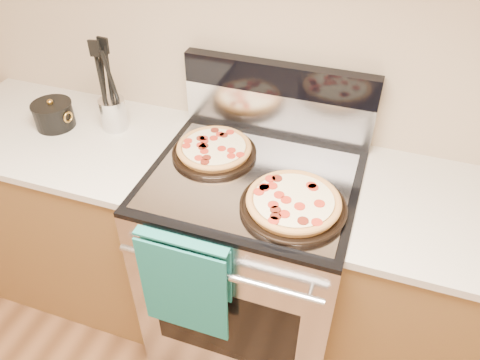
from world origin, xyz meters
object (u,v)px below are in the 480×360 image
(pepperoni_pizza_back, at_px, (214,150))
(pepperoni_pizza_front, at_px, (293,203))
(saucepan, at_px, (54,116))
(utensil_crock, at_px, (114,114))
(range_body, at_px, (251,261))

(pepperoni_pizza_back, relative_size, pepperoni_pizza_front, 0.91)
(pepperoni_pizza_front, bearing_deg, saucepan, 169.83)
(pepperoni_pizza_back, bearing_deg, utensil_crock, 172.37)
(range_body, bearing_deg, pepperoni_pizza_back, 158.75)
(pepperoni_pizza_back, height_order, utensil_crock, utensil_crock)
(utensil_crock, bearing_deg, range_body, -11.56)
(range_body, bearing_deg, saucepan, 175.98)
(pepperoni_pizza_front, height_order, saucepan, saucepan)
(range_body, height_order, pepperoni_pizza_front, pepperoni_pizza_front)
(range_body, height_order, saucepan, saucepan)
(saucepan, bearing_deg, range_body, -4.02)
(range_body, bearing_deg, utensil_crock, 168.44)
(utensil_crock, distance_m, saucepan, 0.26)
(pepperoni_pizza_back, height_order, pepperoni_pizza_front, pepperoni_pizza_front)
(utensil_crock, height_order, saucepan, utensil_crock)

